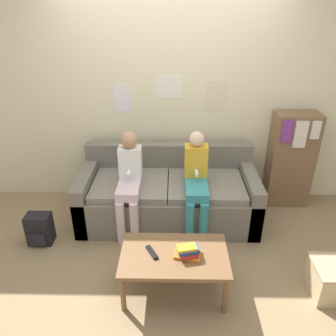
# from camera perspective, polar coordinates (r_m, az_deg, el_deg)

# --- Properties ---
(ground_plane) EXTENTS (10.00, 10.00, 0.00)m
(ground_plane) POSITION_cam_1_polar(r_m,az_deg,el_deg) (3.50, -0.13, -13.57)
(ground_plane) COLOR #937A56
(wall_back) EXTENTS (8.00, 0.06, 2.60)m
(wall_back) POSITION_cam_1_polar(r_m,az_deg,el_deg) (3.87, 0.19, 12.45)
(wall_back) COLOR beige
(wall_back) RESTS_ON ground_plane
(couch) EXTENTS (1.97, 0.88, 0.78)m
(couch) POSITION_cam_1_polar(r_m,az_deg,el_deg) (3.78, 0.04, -4.85)
(couch) COLOR #6B665B
(couch) RESTS_ON ground_plane
(coffee_table) EXTENTS (0.90, 0.55, 0.39)m
(coffee_table) POSITION_cam_1_polar(r_m,az_deg,el_deg) (2.86, 1.09, -15.41)
(coffee_table) COLOR brown
(coffee_table) RESTS_ON ground_plane
(person_left) EXTENTS (0.24, 0.59, 1.08)m
(person_left) POSITION_cam_1_polar(r_m,az_deg,el_deg) (3.46, -6.75, -1.83)
(person_left) COLOR silver
(person_left) RESTS_ON ground_plane
(person_right) EXTENTS (0.24, 0.59, 1.09)m
(person_right) POSITION_cam_1_polar(r_m,az_deg,el_deg) (3.44, 4.94, -2.07)
(person_right) COLOR teal
(person_right) RESTS_ON ground_plane
(tv_remote) EXTENTS (0.12, 0.17, 0.02)m
(tv_remote) POSITION_cam_1_polar(r_m,az_deg,el_deg) (2.83, -2.83, -14.44)
(tv_remote) COLOR black
(tv_remote) RESTS_ON coffee_table
(book_stack) EXTENTS (0.24, 0.18, 0.10)m
(book_stack) POSITION_cam_1_polar(r_m,az_deg,el_deg) (2.79, 3.47, -14.34)
(book_stack) COLOR orange
(book_stack) RESTS_ON coffee_table
(bookshelf) EXTENTS (0.51, 0.30, 1.16)m
(bookshelf) POSITION_cam_1_polar(r_m,az_deg,el_deg) (4.18, 20.55, 1.34)
(bookshelf) COLOR brown
(bookshelf) RESTS_ON ground_plane
(backpack) EXTENTS (0.25, 0.20, 0.34)m
(backpack) POSITION_cam_1_polar(r_m,az_deg,el_deg) (3.71, -21.44, -9.89)
(backpack) COLOR black
(backpack) RESTS_ON ground_plane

